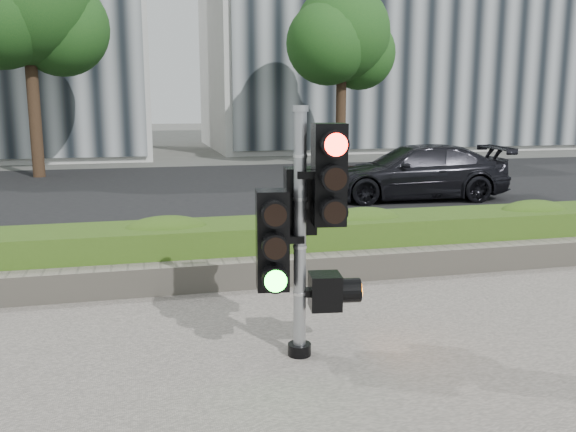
% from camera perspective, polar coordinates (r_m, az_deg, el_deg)
% --- Properties ---
extents(ground, '(120.00, 120.00, 0.00)m').
position_cam_1_polar(ground, '(5.95, 1.98, -11.97)').
color(ground, '#51514C').
rests_on(ground, ground).
extents(road, '(60.00, 13.00, 0.02)m').
position_cam_1_polar(road, '(15.52, -8.03, 2.13)').
color(road, black).
rests_on(road, ground).
extents(curb, '(60.00, 0.25, 0.12)m').
position_cam_1_polar(curb, '(8.85, -3.54, -3.93)').
color(curb, gray).
rests_on(curb, ground).
extents(stone_wall, '(12.00, 0.32, 0.34)m').
position_cam_1_polar(stone_wall, '(7.63, -1.88, -5.22)').
color(stone_wall, gray).
rests_on(stone_wall, sidewalk).
extents(hedge, '(12.00, 1.00, 0.68)m').
position_cam_1_polar(hedge, '(8.20, -2.82, -2.87)').
color(hedge, olive).
rests_on(hedge, sidewalk).
extents(building_right, '(18.00, 10.00, 12.00)m').
position_cam_1_polar(building_right, '(32.97, 9.07, 17.01)').
color(building_right, '#B7B7B2').
rests_on(building_right, ground).
extents(tree_left, '(4.61, 4.03, 7.34)m').
position_cam_1_polar(tree_left, '(20.26, -23.30, 17.67)').
color(tree_left, black).
rests_on(tree_left, ground).
extents(tree_right, '(4.10, 3.58, 6.53)m').
position_cam_1_polar(tree_right, '(22.08, 5.00, 16.34)').
color(tree_right, black).
rests_on(tree_right, ground).
extents(traffic_signal, '(0.79, 0.61, 2.23)m').
position_cam_1_polar(traffic_signal, '(5.32, 1.40, -0.46)').
color(traffic_signal, black).
rests_on(traffic_signal, sidewalk).
extents(car_dark, '(4.52, 2.17, 1.27)m').
position_cam_1_polar(car_dark, '(14.62, 11.69, 4.04)').
color(car_dark, black).
rests_on(car_dark, road).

